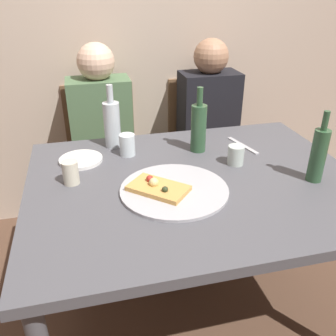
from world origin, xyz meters
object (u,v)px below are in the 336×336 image
table_knife (243,145)px  guest_in_sweater (103,138)px  wine_bottle (199,127)px  guest_in_beanie (212,128)px  pizza_slice_last (158,187)px  beer_bottle (318,154)px  water_bottle (112,123)px  pizza_tray (174,190)px  wine_glass (127,145)px  plate_stack (81,160)px  chair_right (204,138)px  tumbler_far (236,155)px  chair_left (103,148)px  dining_table (195,195)px  tumbler_near (71,173)px

table_knife → guest_in_sweater: (-0.64, 0.51, -0.11)m
wine_bottle → guest_in_beanie: (0.27, 0.51, -0.22)m
pizza_slice_last → guest_in_beanie: 1.00m
guest_in_sweater → wine_bottle: bearing=129.1°
beer_bottle → water_bottle: size_ratio=0.97×
pizza_tray → pizza_slice_last: 0.07m
wine_glass → plate_stack: (-0.21, -0.02, -0.04)m
table_knife → chair_right: size_ratio=0.24×
tumbler_far → wine_glass: (-0.45, 0.21, 0.01)m
water_bottle → wine_glass: 0.15m
chair_left → wine_bottle: bearing=122.1°
wine_bottle → guest_in_beanie: 0.61m
dining_table → chair_right: size_ratio=1.50×
guest_in_beanie → tumbler_far: bearing=77.6°
wine_glass → beer_bottle: bearing=-30.9°
tumbler_far → wine_glass: 0.49m
tumbler_far → guest_in_beanie: 0.71m
pizza_tray → tumbler_near: 0.41m
tumbler_far → chair_left: (-0.53, 0.83, -0.27)m
pizza_slice_last → chair_left: 1.04m
water_bottle → chair_left: (-0.03, 0.51, -0.35)m
chair_right → guest_in_sweater: (-0.68, -0.15, 0.13)m
pizza_tray → wine_glass: bearing=108.9°
table_knife → guest_in_beanie: size_ratio=0.19×
dining_table → water_bottle: 0.54m
dining_table → wine_bottle: size_ratio=4.43×
tumbler_near → table_knife: (0.81, 0.18, -0.04)m
pizza_tray → wine_glass: 0.39m
dining_table → guest_in_sweater: (-0.32, 0.77, -0.03)m
wine_bottle → chair_right: bearing=68.0°
table_knife → guest_in_sweater: guest_in_sweater is taller
guest_in_beanie → plate_stack: bearing=31.4°
pizza_tray → beer_bottle: size_ratio=1.43×
pizza_tray → pizza_slice_last: pizza_slice_last is taller
wine_bottle → tumbler_far: (0.12, -0.18, -0.08)m
pizza_tray → tumbler_near: bearing=157.4°
wine_glass → pizza_tray: bearing=-71.1°
beer_bottle → table_knife: bearing=109.6°
chair_left → table_knife: bearing=134.1°
pizza_slice_last → tumbler_far: tumbler_far is taller
plate_stack → table_knife: (0.77, -0.02, -0.00)m
dining_table → wine_bottle: 0.34m
dining_table → plate_stack: 0.54m
pizza_slice_last → guest_in_sweater: (-0.14, 0.84, -0.13)m
tumbler_near → wine_bottle: bearing=17.2°
chair_left → guest_in_beanie: guest_in_beanie is taller
beer_bottle → guest_in_sweater: bearing=131.1°
dining_table → pizza_slice_last: (-0.17, -0.07, 0.10)m
beer_bottle → guest_in_beanie: 0.92m
plate_stack → table_knife: plate_stack is taller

